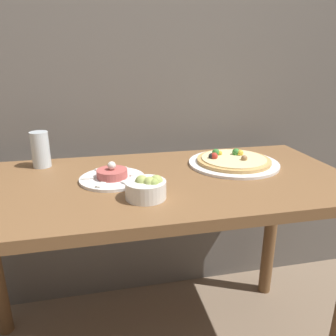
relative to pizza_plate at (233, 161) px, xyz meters
The scene contains 6 objects.
back_wall 0.71m from the pizza_plate, 133.56° to the left, with size 8.00×0.05×2.60m.
dining_table 0.37m from the pizza_plate, 164.03° to the right, with size 1.36×0.63×0.76m.
pizza_plate is the anchor object (origin of this frame).
tartare_plate 0.46m from the pizza_plate, behind, with size 0.22×0.22×0.06m.
small_bowl 0.44m from the pizza_plate, 147.11° to the right, with size 0.12×0.12×0.07m.
drinking_glass 0.72m from the pizza_plate, 169.70° to the left, with size 0.07×0.07×0.13m.
Camera 1 is at (-0.17, -0.70, 1.15)m, focal length 35.00 mm.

